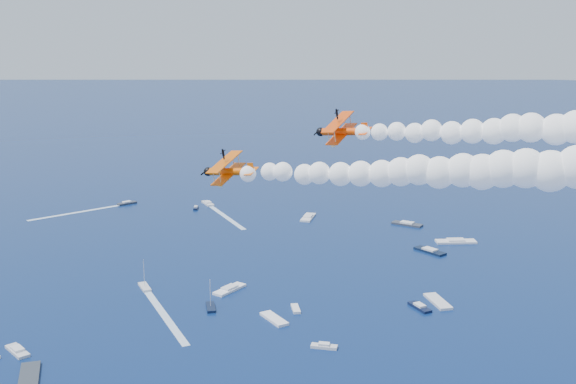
% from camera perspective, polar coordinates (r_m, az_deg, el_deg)
% --- Properties ---
extents(biplane_lead, '(9.52, 11.05, 8.02)m').
position_cam_1_polar(biplane_lead, '(104.50, 4.46, 4.85)').
color(biplane_lead, '#FF4705').
extents(biplane_trail, '(8.41, 9.91, 7.39)m').
position_cam_1_polar(biplane_trail, '(99.52, -4.67, 1.64)').
color(biplane_trail, '#F05B05').
extents(smoke_trail_lead, '(58.53, 18.44, 10.29)m').
position_cam_1_polar(smoke_trail_lead, '(98.00, 20.62, 4.80)').
color(smoke_trail_lead, white).
extents(smoke_trail_trail, '(58.10, 9.92, 10.29)m').
position_cam_1_polar(smoke_trail_trail, '(90.87, 12.13, 1.69)').
color(smoke_trail_trail, white).
extents(spectator_boats, '(251.14, 180.89, 0.70)m').
position_cam_1_polar(spectator_boats, '(207.97, 6.76, -7.42)').
color(spectator_boats, silver).
rests_on(spectator_boats, ground).
extents(boat_wakes, '(263.86, 124.44, 0.04)m').
position_cam_1_polar(boat_wakes, '(233.95, -0.36, -5.05)').
color(boat_wakes, white).
rests_on(boat_wakes, ground).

